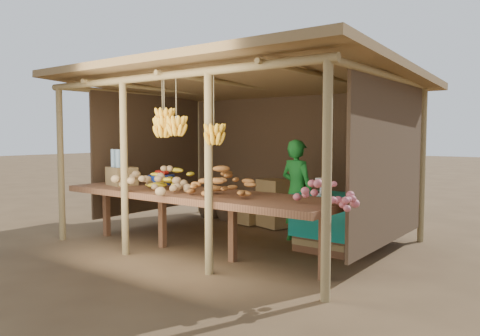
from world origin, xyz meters
The scene contains 13 objects.
ground centered at (0.00, 0.00, 0.00)m, with size 60.00×60.00×0.00m, color brown.
stall_structure centered at (0.02, 0.08, 1.92)m, with size 4.70×3.50×2.43m.
counter centered at (0.00, -0.95, 0.74)m, with size 3.90×1.05×0.80m.
potato_heap centered at (-0.54, -1.26, 0.98)m, with size 1.05×0.63×0.37m, color #A07F53, non-canonical shape.
sweet_potato_heap centered at (0.51, -1.06, 0.98)m, with size 0.86×0.52×0.35m, color #A26229, non-canonical shape.
onion_heap centered at (1.90, -1.24, 0.98)m, with size 0.83×0.50×0.36m, color #C8616A, non-canonical shape.
banana_pile centered at (-0.51, -0.86, 0.98)m, with size 0.66×0.40×0.35m, color yellow, non-canonical shape.
tomato_basin centered at (-1.03, -0.55, 0.88)m, with size 0.39×0.39×0.20m.
bottle_box centered at (-1.40, -0.97, 1.00)m, with size 0.48×0.41×0.52m.
vendor centered at (0.67, 0.45, 0.73)m, with size 0.53×0.35×1.46m, color #197326.
tarp_crate centered at (1.28, 0.23, 0.40)m, with size 0.83×0.72×0.98m.
carton_stack centered at (-0.29, 1.08, 0.34)m, with size 1.10×0.50×0.78m.
burlap_sacks centered at (-1.36, 1.20, 0.27)m, with size 0.88×0.46×0.62m.
Camera 1 is at (3.98, -5.32, 1.52)m, focal length 35.00 mm.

